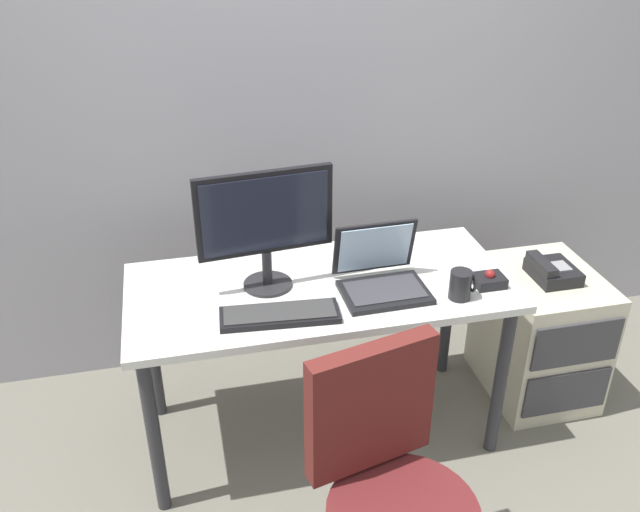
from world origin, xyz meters
TOP-DOWN VIEW (x-y plane):
  - ground_plane at (0.00, 0.00)m, footprint 8.00×8.00m
  - back_wall at (0.00, 0.67)m, footprint 6.00×0.10m
  - desk at (0.00, 0.00)m, footprint 1.42×0.64m
  - file_cabinet at (1.00, 0.06)m, footprint 0.42×0.53m
  - desk_phone at (0.99, 0.04)m, footprint 0.17×0.20m
  - office_chair at (0.03, -0.81)m, footprint 0.52×0.53m
  - monitor_main at (-0.19, 0.03)m, footprint 0.49×0.18m
  - keyboard at (-0.18, -0.19)m, footprint 0.42×0.17m
  - laptop at (0.21, -0.08)m, footprint 0.32×0.28m
  - trackball_mouse at (0.61, -0.15)m, footprint 0.11×0.09m
  - coffee_mug at (0.47, -0.20)m, footprint 0.09×0.08m
  - cell_phone at (0.32, 0.18)m, footprint 0.11×0.16m

SIDE VIEW (x-z plane):
  - ground_plane at x=0.00m, z-range 0.00..0.00m
  - file_cabinet at x=1.00m, z-range 0.00..0.58m
  - office_chair at x=0.03m, z-range -0.05..0.87m
  - desk_phone at x=0.99m, z-range 0.57..0.67m
  - desk at x=0.00m, z-range 0.27..0.99m
  - cell_phone at x=0.32m, z-range 0.72..0.73m
  - keyboard at x=-0.18m, z-range 0.72..0.74m
  - trackball_mouse at x=0.61m, z-range 0.71..0.77m
  - laptop at x=0.21m, z-range 0.65..0.89m
  - coffee_mug at x=0.47m, z-range 0.72..0.82m
  - monitor_main at x=-0.19m, z-range 0.76..1.21m
  - back_wall at x=0.00m, z-range 0.00..2.80m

